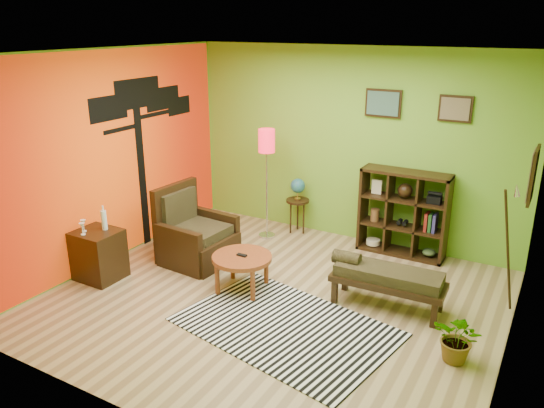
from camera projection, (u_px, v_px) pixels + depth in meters
The scene contains 11 objects.
ground at pixel (274, 300), 6.24m from camera, with size 5.00×5.00×0.00m, color tan.
room_shell at pixel (267, 149), 5.71m from camera, with size 5.04×4.54×2.82m.
zebra_rug at pixel (286, 327), 5.68m from camera, with size 2.23×1.47×0.01m, color white.
coffee_table at pixel (242, 261), 6.37m from camera, with size 0.72×0.72×0.46m.
armchair at pixel (194, 239), 7.18m from camera, with size 0.91×0.92×1.04m.
side_cabinet at pixel (99, 254), 6.67m from camera, with size 0.54×0.49×0.95m.
floor_lamp at pixel (267, 151), 7.64m from camera, with size 0.25×0.25×1.65m.
globe_table at pixel (298, 192), 8.03m from camera, with size 0.35×0.35×0.86m.
cube_shelf at pixel (404, 213), 7.29m from camera, with size 1.20×0.35×1.20m.
bench at pixel (385, 277), 5.98m from camera, with size 1.31×0.51×0.59m.
potted_plant at pixel (458, 343), 5.06m from camera, with size 0.45×0.50×0.39m, color #26661E.
Camera 1 is at (2.71, -4.82, 3.11)m, focal length 35.00 mm.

